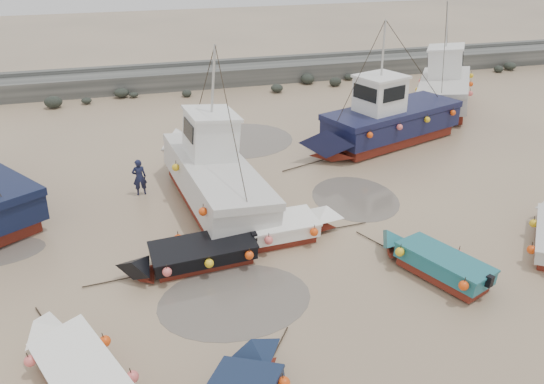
{
  "coord_description": "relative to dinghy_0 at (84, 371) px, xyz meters",
  "views": [
    {
      "loc": [
        -4.45,
        -14.77,
        10.22
      ],
      "look_at": [
        0.12,
        1.99,
        1.4
      ],
      "focal_mm": 35.0,
      "sensor_mm": 36.0,
      "label": 1
    }
  ],
  "objects": [
    {
      "name": "cabin_boat_2",
      "position": [
        14.11,
        12.85,
        0.78
      ],
      "size": [
        10.51,
        5.32,
        6.22
      ],
      "rotation": [
        0.0,
        0.0,
        1.9
      ],
      "color": "maroon",
      "rests_on": "ground"
    },
    {
      "name": "puddle_d",
      "position": [
        7.22,
        15.38,
        -0.54
      ],
      "size": [
        5.49,
        5.49,
        0.01
      ],
      "primitive_type": "cylinder",
      "color": "#5E564D",
      "rests_on": "ground"
    },
    {
      "name": "dinghy_4",
      "position": [
        3.22,
        4.49,
        0.01
      ],
      "size": [
        5.75,
        2.04,
        1.43
      ],
      "rotation": [
        0.0,
        0.0,
        1.66
      ],
      "color": "maroon",
      "rests_on": "ground"
    },
    {
      "name": "dinghy_0",
      "position": [
        0.0,
        0.0,
        0.0
      ],
      "size": [
        3.24,
        5.95,
        1.43
      ],
      "rotation": [
        0.0,
        0.0,
        0.43
      ],
      "color": "maroon",
      "rests_on": "ground"
    },
    {
      "name": "puddle_b",
      "position": [
        10.41,
        7.63,
        -0.54
      ],
      "size": [
        3.52,
        3.52,
        0.01
      ],
      "primitive_type": "cylinder",
      "color": "#5E564D",
      "rests_on": "ground"
    },
    {
      "name": "puddle_a",
      "position": [
        4.2,
        2.36,
        -0.54
      ],
      "size": [
        4.7,
        4.7,
        0.01
      ],
      "primitive_type": "cylinder",
      "color": "#5E564D",
      "rests_on": "ground"
    },
    {
      "name": "dinghy_5",
      "position": [
        6.55,
        5.33,
        0.02
      ],
      "size": [
        5.5,
        2.04,
        1.43
      ],
      "rotation": [
        0.0,
        0.0,
        -1.51
      ],
      "color": "maroon",
      "rests_on": "ground"
    },
    {
      "name": "cabin_boat_1",
      "position": [
        4.54,
        9.04,
        0.78
      ],
      "size": [
        3.66,
        10.78,
        6.22
      ],
      "rotation": [
        0.0,
        0.0,
        0.13
      ],
      "color": "maroon",
      "rests_on": "ground"
    },
    {
      "name": "cabin_boat_3",
      "position": [
        20.71,
        17.66,
        0.81
      ],
      "size": [
        6.76,
        8.89,
        6.22
      ],
      "rotation": [
        0.0,
        0.0,
        -0.6
      ],
      "color": "maroon",
      "rests_on": "ground"
    },
    {
      "name": "dinghy_2",
      "position": [
        10.69,
        2.04,
        0.02
      ],
      "size": [
        2.79,
        4.96,
        1.43
      ],
      "rotation": [
        0.0,
        0.0,
        0.43
      ],
      "color": "maroon",
      "rests_on": "ground"
    },
    {
      "name": "seawall",
      "position": [
        6.41,
        26.41,
        0.08
      ],
      "size": [
        60.0,
        4.92,
        1.5
      ],
      "color": "#5F5F5B",
      "rests_on": "ground"
    },
    {
      "name": "ground",
      "position": [
        6.36,
        4.42,
        -0.54
      ],
      "size": [
        120.0,
        120.0,
        0.0
      ],
      "primitive_type": "plane",
      "color": "tan",
      "rests_on": "ground"
    },
    {
      "name": "person",
      "position": [
        1.82,
        10.33,
        -0.54
      ],
      "size": [
        0.61,
        0.43,
        1.59
      ],
      "primitive_type": "imported",
      "rotation": [
        0.0,
        0.0,
        3.22
      ],
      "color": "#161B37",
      "rests_on": "ground"
    }
  ]
}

